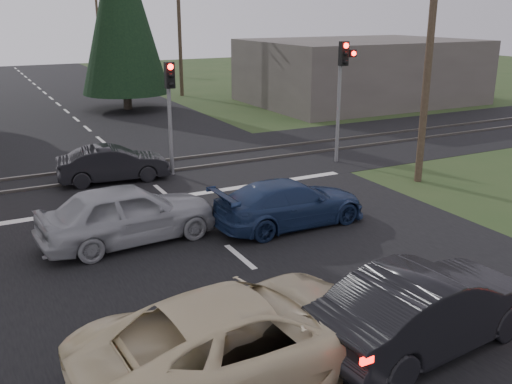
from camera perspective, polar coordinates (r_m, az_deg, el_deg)
ground at (r=11.81m, az=4.91°, el=-11.81°), size 120.00×120.00×0.00m
road at (r=20.30m, az=-10.26°, el=0.82°), size 14.00×100.00×0.01m
rail_corridor at (r=22.15m, az=-11.82°, el=2.15°), size 120.00×8.00×0.01m
stop_line at (r=18.66m, az=-8.58°, el=-0.59°), size 13.00×0.35×0.00m
rail_near at (r=21.40m, az=-11.23°, el=1.76°), size 120.00×0.12×0.10m
rail_far at (r=22.89m, az=-12.39°, el=2.73°), size 120.00×0.12×0.10m
traffic_signal_right at (r=22.51m, az=8.66°, el=11.16°), size 0.68×0.48×4.70m
traffic_signal_center at (r=20.63m, az=-8.58°, el=9.15°), size 0.32×0.48×4.10m
utility_pole_near at (r=20.35m, az=17.00°, el=13.92°), size 1.80×0.26×9.00m
utility_pole_mid at (r=41.14m, az=-7.67°, el=16.06°), size 1.80×0.26×9.00m
utility_pole_far at (r=65.18m, az=-15.55°, el=16.15°), size 1.80×0.26×9.00m
conifer_tree at (r=35.81m, az=-13.34°, el=17.56°), size 5.20×5.20×11.00m
building_right at (r=38.85m, az=10.36°, el=11.81°), size 14.00×10.00×4.00m
cream_coupe at (r=9.50m, az=-1.12°, el=-14.30°), size 5.71×2.93×1.54m
dark_hatchback at (r=10.78m, az=16.86°, el=-11.04°), size 4.76×2.08×1.52m
silver_car at (r=15.14m, az=-12.67°, el=-2.11°), size 4.74×2.21×1.57m
blue_sedan at (r=16.01m, az=3.42°, el=-1.13°), size 4.51×1.93×1.30m
dark_car_far at (r=20.76m, az=-14.10°, el=2.73°), size 3.94×1.72×1.26m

